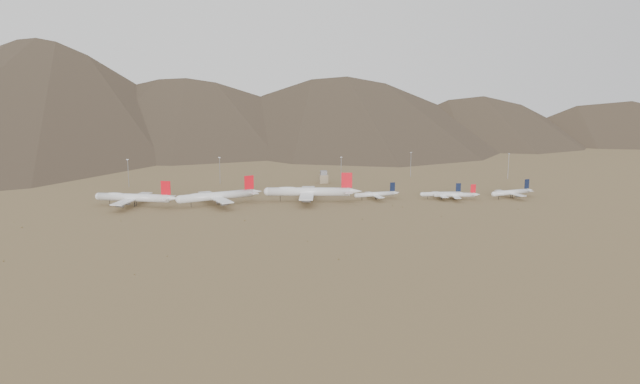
{
  "coord_description": "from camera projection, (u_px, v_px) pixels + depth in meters",
  "views": [
    {
      "loc": [
        -58.86,
        -461.93,
        96.91
      ],
      "look_at": [
        13.34,
        30.0,
        7.72
      ],
      "focal_mm": 35.0,
      "sensor_mm": 36.0,
      "label": 1
    }
  ],
  "objects": [
    {
      "name": "mast_far_east",
      "position": [
        508.0,
        165.0,
        619.44
      ],
      "size": [
        2.0,
        0.6,
        25.7
      ],
      "color": "gray",
      "rests_on": "ground"
    },
    {
      "name": "narrowbody_b",
      "position": [
        442.0,
        194.0,
        516.68
      ],
      "size": [
        38.83,
        27.73,
        12.81
      ],
      "rotation": [
        0.0,
        0.0,
        -0.02
      ],
      "color": "white",
      "rests_on": "ground"
    },
    {
      "name": "widebody_west",
      "position": [
        134.0,
        197.0,
        484.7
      ],
      "size": [
        67.59,
        53.75,
        20.82
      ],
      "rotation": [
        0.0,
        0.0,
        -0.32
      ],
      "color": "white",
      "rests_on": "ground"
    },
    {
      "name": "desert_scrub",
      "position": [
        334.0,
        230.0,
        407.69
      ],
      "size": [
        421.72,
        165.66,
        0.84
      ],
      "color": "brown",
      "rests_on": "ground"
    },
    {
      "name": "mountain_ridge",
      "position": [
        254.0,
        55.0,
        1325.36
      ],
      "size": [
        4400.0,
        1000.0,
        300.0
      ],
      "color": "brown",
      "rests_on": "ground"
    },
    {
      "name": "narrowbody_d",
      "position": [
        512.0,
        192.0,
        520.78
      ],
      "size": [
        43.24,
        32.12,
        14.73
      ],
      "rotation": [
        0.0,
        0.0,
        0.3
      ],
      "color": "white",
      "rests_on": "ground"
    },
    {
      "name": "widebody_centre",
      "position": [
        217.0,
        196.0,
        490.47
      ],
      "size": [
        68.55,
        54.86,
        21.42
      ],
      "rotation": [
        0.0,
        0.0,
        0.37
      ],
      "color": "white",
      "rests_on": "ground"
    },
    {
      "name": "ground",
      "position": [
        308.0,
        209.0,
        475.37
      ],
      "size": [
        3000.0,
        3000.0,
        0.0
      ],
      "primitive_type": "plane",
      "color": "olive",
      "rests_on": "ground"
    },
    {
      "name": "mast_west",
      "position": [
        220.0,
        169.0,
        588.53
      ],
      "size": [
        2.0,
        0.6,
        25.7
      ],
      "color": "gray",
      "rests_on": "ground"
    },
    {
      "name": "control_tower",
      "position": [
        324.0,
        178.0,
        595.59
      ],
      "size": [
        8.0,
        8.0,
        12.0
      ],
      "color": "gray",
      "rests_on": "ground"
    },
    {
      "name": "mast_east",
      "position": [
        411.0,
        163.0,
        630.66
      ],
      "size": [
        2.0,
        0.6,
        25.7
      ],
      "color": "gray",
      "rests_on": "ground"
    },
    {
      "name": "mast_far_west",
      "position": [
        128.0,
        171.0,
        574.13
      ],
      "size": [
        2.0,
        0.6,
        25.7
      ],
      "color": "gray",
      "rests_on": "ground"
    },
    {
      "name": "narrowbody_c",
      "position": [
        456.0,
        195.0,
        512.44
      ],
      "size": [
        38.66,
        28.02,
        12.79
      ],
      "rotation": [
        0.0,
        0.0,
        -0.12
      ],
      "color": "white",
      "rests_on": "ground"
    },
    {
      "name": "mast_centre",
      "position": [
        341.0,
        169.0,
        591.23
      ],
      "size": [
        2.0,
        0.6,
        25.7
      ],
      "color": "gray",
      "rests_on": "ground"
    },
    {
      "name": "widebody_east",
      "position": [
        309.0,
        192.0,
        504.36
      ],
      "size": [
        79.47,
        61.96,
        23.75
      ],
      "rotation": [
        0.0,
        0.0,
        -0.16
      ],
      "color": "white",
      "rests_on": "ground"
    },
    {
      "name": "narrowbody_a",
      "position": [
        376.0,
        194.0,
        514.3
      ],
      "size": [
        40.36,
        29.49,
        13.43
      ],
      "rotation": [
        0.0,
        0.0,
        0.18
      ],
      "color": "white",
      "rests_on": "ground"
    }
  ]
}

